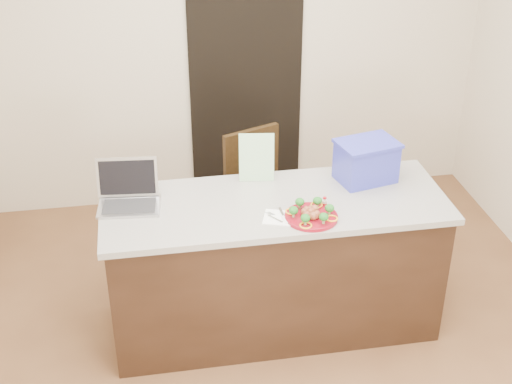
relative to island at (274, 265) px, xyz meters
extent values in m
plane|color=brown|center=(0.00, -0.25, -0.46)|extent=(4.00, 4.00, 0.00)
plane|color=beige|center=(0.00, 1.75, 0.89)|extent=(4.00, 0.00, 4.00)
cube|color=black|center=(0.10, 1.73, 0.54)|extent=(0.90, 0.02, 2.00)
cube|color=black|center=(0.00, 0.00, -0.02)|extent=(2.00, 0.70, 0.88)
cube|color=beige|center=(0.00, 0.00, 0.44)|extent=(2.06, 0.76, 0.04)
cylinder|color=maroon|center=(0.17, -0.22, 0.47)|extent=(0.30, 0.30, 0.02)
torus|color=maroon|center=(0.17, -0.22, 0.47)|extent=(0.30, 0.30, 0.01)
sphere|color=brown|center=(0.17, -0.22, 0.50)|extent=(0.05, 0.05, 0.05)
sphere|color=brown|center=(0.20, -0.19, 0.50)|extent=(0.05, 0.05, 0.05)
sphere|color=brown|center=(0.17, -0.18, 0.50)|extent=(0.05, 0.05, 0.05)
sphere|color=brown|center=(0.14, -0.19, 0.50)|extent=(0.05, 0.05, 0.05)
sphere|color=brown|center=(0.13, -0.21, 0.50)|extent=(0.05, 0.05, 0.05)
sphere|color=brown|center=(0.14, -0.24, 0.50)|extent=(0.05, 0.05, 0.05)
sphere|color=brown|center=(0.16, -0.26, 0.50)|extent=(0.05, 0.05, 0.05)
sphere|color=brown|center=(0.19, -0.25, 0.50)|extent=(0.05, 0.05, 0.05)
ellipsoid|color=#165218|center=(0.06, -0.21, 0.52)|extent=(0.05, 0.05, 0.05)
ellipsoid|color=#165218|center=(0.11, -0.31, 0.52)|extent=(0.05, 0.05, 0.05)
ellipsoid|color=#165218|center=(0.21, -0.31, 0.52)|extent=(0.05, 0.05, 0.05)
ellipsoid|color=#165218|center=(0.27, -0.22, 0.52)|extent=(0.05, 0.05, 0.05)
ellipsoid|color=#165218|center=(0.22, -0.13, 0.52)|extent=(0.05, 0.05, 0.05)
ellipsoid|color=#165218|center=(0.12, -0.13, 0.52)|extent=(0.05, 0.05, 0.05)
torus|color=orange|center=(0.06, -0.16, 0.48)|extent=(0.07, 0.07, 0.01)
torus|color=orange|center=(0.11, -0.32, 0.48)|extent=(0.07, 0.07, 0.01)
torus|color=orange|center=(0.27, -0.27, 0.48)|extent=(0.07, 0.07, 0.01)
torus|color=orange|center=(0.22, -0.11, 0.48)|extent=(0.07, 0.07, 0.01)
cube|color=white|center=(-0.02, -0.18, 0.46)|extent=(0.21, 0.21, 0.01)
cube|color=silver|center=(-0.04, -0.20, 0.47)|extent=(0.08, 0.10, 0.00)
cube|color=silver|center=(-0.04, -0.14, 0.47)|extent=(0.05, 0.05, 0.00)
cube|color=white|center=(0.01, -0.22, 0.47)|extent=(0.02, 0.08, 0.01)
cube|color=silver|center=(0.01, -0.14, 0.47)|extent=(0.02, 0.10, 0.00)
cylinder|color=beige|center=(0.27, -0.11, 0.48)|extent=(0.03, 0.03, 0.05)
cylinder|color=beige|center=(0.27, -0.11, 0.51)|extent=(0.02, 0.02, 0.01)
cylinder|color=red|center=(0.27, -0.11, 0.52)|extent=(0.02, 0.02, 0.01)
cylinder|color=red|center=(0.27, -0.11, 0.48)|extent=(0.03, 0.03, 0.02)
cube|color=#AEAEB3|center=(-0.85, 0.08, 0.47)|extent=(0.38, 0.28, 0.02)
cube|color=#AEAEB3|center=(-0.85, 0.21, 0.59)|extent=(0.36, 0.10, 0.24)
cube|color=black|center=(-0.85, 0.20, 0.59)|extent=(0.33, 0.08, 0.20)
cube|color=#252527|center=(-0.85, 0.07, 0.47)|extent=(0.32, 0.20, 0.00)
cube|color=white|center=(-0.06, 0.29, 0.61)|extent=(0.22, 0.08, 0.31)
cube|color=#2F34AB|center=(0.61, 0.17, 0.58)|extent=(0.39, 0.31, 0.24)
cube|color=#2F34AB|center=(0.61, 0.17, 0.71)|extent=(0.41, 0.34, 0.02)
cube|color=#301E0E|center=(0.00, 0.70, 0.00)|extent=(0.57, 0.57, 0.04)
cube|color=#301E0E|center=(0.00, 0.90, 0.27)|extent=(0.42, 0.20, 0.50)
cylinder|color=#301E0E|center=(-0.18, 0.51, -0.23)|extent=(0.04, 0.04, 0.47)
cylinder|color=#301E0E|center=(0.19, 0.51, -0.23)|extent=(0.04, 0.04, 0.47)
cylinder|color=#301E0E|center=(-0.18, 0.89, -0.23)|extent=(0.04, 0.04, 0.47)
cylinder|color=#301E0E|center=(0.19, 0.89, -0.23)|extent=(0.04, 0.04, 0.47)
camera|label=1|loc=(-0.73, -3.57, 2.60)|focal=50.00mm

